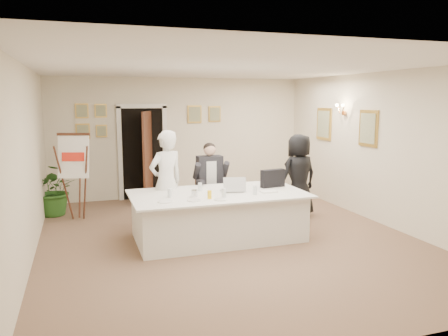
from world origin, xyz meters
name	(u,v)px	position (x,y,z in m)	size (l,w,h in m)	color
floor	(228,238)	(0.00, 0.00, 0.00)	(7.00, 7.00, 0.00)	brown
ceiling	(228,67)	(0.00, 0.00, 2.80)	(6.00, 7.00, 0.02)	white
wall_back	(180,138)	(0.00, 3.50, 1.40)	(6.00, 0.10, 2.80)	#F1E6CC
wall_front	(358,203)	(0.00, -3.50, 1.40)	(6.00, 0.10, 2.80)	#F1E6CC
wall_left	(27,164)	(-3.00, 0.00, 1.40)	(0.10, 7.00, 2.80)	#F1E6CC
wall_right	(382,149)	(3.00, 0.00, 1.40)	(0.10, 7.00, 2.80)	#F1E6CC
doorway	(144,155)	(-0.88, 3.32, 1.04)	(1.14, 0.86, 2.20)	black
pictures_back_wall	(146,119)	(-0.80, 3.47, 1.85)	(3.40, 0.06, 0.80)	gold
pictures_right_wall	(344,126)	(2.97, 1.20, 1.75)	(0.06, 2.20, 0.80)	gold
wall_sconce	(342,109)	(2.90, 1.20, 2.10)	(0.20, 0.30, 0.24)	#BF773D
conference_table	(218,215)	(-0.15, 0.05, 0.39)	(2.86, 1.52, 0.78)	white
seated_man	(210,182)	(0.04, 1.15, 0.76)	(0.65, 0.69, 1.51)	black
flip_chart	(76,181)	(-2.38, 1.97, 0.76)	(0.59, 0.44, 1.64)	#381E12
standing_man	(166,182)	(-0.90, 0.65, 0.89)	(0.65, 0.43, 1.78)	white
standing_woman	(299,175)	(1.78, 0.90, 0.82)	(0.80, 0.52, 1.64)	black
potted_palm	(55,189)	(-2.80, 2.50, 0.53)	(0.95, 0.82, 1.05)	#25541C
laptop	(232,183)	(0.11, 0.10, 0.91)	(0.37, 0.38, 0.28)	#B7BABC
laptop_bag	(273,178)	(0.90, 0.21, 0.93)	(0.44, 0.12, 0.31)	black
paper_stack	(269,191)	(0.66, -0.17, 0.79)	(0.27, 0.19, 0.03)	white
plate_left	(165,202)	(-1.11, -0.33, 0.78)	(0.23, 0.23, 0.01)	white
plate_mid	(194,200)	(-0.68, -0.38, 0.78)	(0.21, 0.21, 0.01)	white
plate_near	(220,199)	(-0.28, -0.45, 0.78)	(0.21, 0.21, 0.01)	white
glass_a	(170,193)	(-0.98, -0.02, 0.84)	(0.06, 0.06, 0.14)	silver
glass_b	(224,193)	(-0.17, -0.29, 0.84)	(0.07, 0.07, 0.14)	silver
glass_c	(255,190)	(0.37, -0.27, 0.84)	(0.07, 0.07, 0.14)	silver
glass_d	(200,187)	(-0.40, 0.29, 0.84)	(0.07, 0.07, 0.14)	silver
oj_glass	(210,195)	(-0.41, -0.32, 0.84)	(0.07, 0.07, 0.13)	yellow
steel_jug	(194,193)	(-0.60, -0.12, 0.83)	(0.10, 0.10, 0.11)	silver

